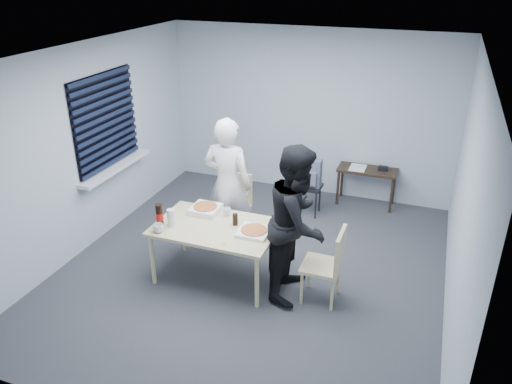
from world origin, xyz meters
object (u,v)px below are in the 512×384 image
at_px(chair_far, 235,201).
at_px(person_white, 228,185).
at_px(mug_b, 227,212).
at_px(mug_a, 158,228).
at_px(stool, 310,193).
at_px(backpack, 311,173).
at_px(person_black, 298,222).
at_px(soda_bottle, 160,216).
at_px(side_table, 367,174).
at_px(chair_right, 330,261).
at_px(dining_table, 216,231).

bearing_deg(chair_far, person_white, -83.35).
xyz_separation_m(chair_far, mug_b, (0.20, -0.71, 0.22)).
bearing_deg(mug_b, mug_a, -131.18).
relative_size(stool, backpack, 1.10).
height_order(person_black, mug_a, person_black).
relative_size(person_white, soda_bottle, 6.45).
height_order(chair_far, person_white, person_white).
bearing_deg(side_table, stool, -140.06).
height_order(chair_right, side_table, chair_right).
relative_size(dining_table, chair_far, 1.59).
bearing_deg(side_table, person_white, -128.63).
relative_size(chair_far, chair_right, 1.00).
distance_m(chair_far, chair_right, 1.83).
bearing_deg(person_black, person_white, 59.98).
height_order(stool, mug_b, mug_b).
xyz_separation_m(chair_far, side_table, (1.53, 1.58, -0.00)).
bearing_deg(stool, side_table, 39.94).
relative_size(person_white, backpack, 4.27).
xyz_separation_m(person_black, mug_b, (-0.94, 0.22, -0.15)).
relative_size(chair_far, backpack, 2.15).
bearing_deg(chair_far, person_black, -39.38).
relative_size(backpack, mug_a, 3.37).
bearing_deg(person_white, side_table, -128.63).
relative_size(chair_far, mug_b, 8.90).
xyz_separation_m(stool, mug_a, (-1.17, -2.32, 0.39)).
relative_size(chair_far, person_white, 0.50).
height_order(backpack, mug_a, backpack).
bearing_deg(mug_a, dining_table, 32.11).
bearing_deg(soda_bottle, backpack, 60.66).
xyz_separation_m(person_black, mug_a, (-1.50, -0.42, -0.15)).
bearing_deg(chair_right, person_black, 170.16).
relative_size(backpack, soda_bottle, 1.51).
bearing_deg(mug_a, side_table, 57.08).
bearing_deg(mug_a, chair_right, 10.42).
relative_size(side_table, stool, 1.94).
xyz_separation_m(dining_table, stool, (0.61, 1.97, -0.28)).
bearing_deg(person_white, soda_bottle, 63.80).
relative_size(chair_right, soda_bottle, 3.24).
bearing_deg(chair_right, soda_bottle, -173.66).
xyz_separation_m(chair_far, chair_right, (1.53, -1.00, 0.00)).
bearing_deg(dining_table, mug_b, 88.37).
distance_m(chair_far, mug_b, 0.77).
height_order(dining_table, side_table, dining_table).
bearing_deg(side_table, person_black, -98.91).
height_order(person_black, side_table, person_black).
distance_m(person_white, soda_bottle, 1.03).
distance_m(chair_right, person_white, 1.70).
height_order(chair_far, soda_bottle, soda_bottle).
xyz_separation_m(chair_right, person_black, (-0.39, 0.07, 0.37)).
height_order(dining_table, mug_b, mug_b).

